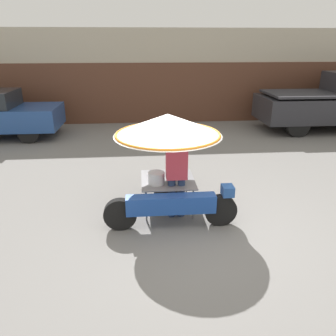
# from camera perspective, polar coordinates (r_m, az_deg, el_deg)

# --- Properties ---
(ground_plane) EXTENTS (36.00, 36.00, 0.00)m
(ground_plane) POSITION_cam_1_polar(r_m,az_deg,el_deg) (5.99, 4.23, -10.02)
(ground_plane) COLOR slate
(shopfront_building) EXTENTS (28.00, 2.06, 3.58)m
(shopfront_building) POSITION_cam_1_polar(r_m,az_deg,el_deg) (14.29, -1.42, 15.90)
(shopfront_building) COLOR #B2A893
(shopfront_building) RESTS_ON ground
(vendor_motorcycle_cart) EXTENTS (2.36, 1.98, 1.90)m
(vendor_motorcycle_cart) POSITION_cam_1_polar(r_m,az_deg,el_deg) (5.91, 0.05, 5.36)
(vendor_motorcycle_cart) COLOR black
(vendor_motorcycle_cart) RESTS_ON ground
(vendor_person) EXTENTS (0.38, 0.22, 1.56)m
(vendor_person) POSITION_cam_1_polar(r_m,az_deg,el_deg) (5.93, 1.50, -0.90)
(vendor_person) COLOR navy
(vendor_person) RESTS_ON ground
(pickup_truck) EXTENTS (5.22, 1.99, 2.06)m
(pickup_truck) POSITION_cam_1_polar(r_m,az_deg,el_deg) (13.63, 27.05, 10.05)
(pickup_truck) COLOR black
(pickup_truck) RESTS_ON ground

